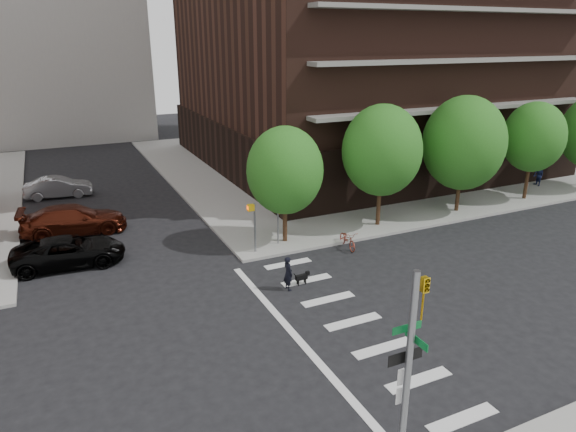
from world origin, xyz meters
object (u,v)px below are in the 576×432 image
object	(u,v)px
parked_car_black	(69,251)
pedestrian_far	(538,175)
traffic_signal	(405,411)
parked_car_silver	(58,187)
dog_walker	(288,273)
parked_car_maroon	(74,220)
scooter	(348,239)

from	to	relation	value
parked_car_black	pedestrian_far	bearing A→B (deg)	-86.19
traffic_signal	parked_car_silver	bearing A→B (deg)	101.55
dog_walker	parked_car_silver	bearing A→B (deg)	20.24
parked_car_silver	pedestrian_far	world-z (taller)	pedestrian_far
parked_car_maroon	parked_car_silver	size ratio (longest dim) A/B	1.29
pedestrian_far	dog_walker	bearing A→B (deg)	-60.69
parked_car_maroon	scooter	size ratio (longest dim) A/B	3.10
traffic_signal	parked_car_silver	world-z (taller)	traffic_signal
parked_car_silver	dog_walker	bearing A→B (deg)	-150.46
dog_walker	pedestrian_far	world-z (taller)	pedestrian_far
parked_car_black	parked_car_silver	size ratio (longest dim) A/B	1.19
traffic_signal	parked_car_maroon	xyz separation A→B (m)	(-5.70, 22.43, -1.88)
parked_car_maroon	scooter	xyz separation A→B (m)	(12.88, -8.44, -0.34)
parked_car_black	parked_car_maroon	world-z (taller)	parked_car_maroon
traffic_signal	pedestrian_far	size ratio (longest dim) A/B	3.83
parked_car_black	scooter	distance (m)	13.96
parked_car_black	parked_car_silver	xyz separation A→B (m)	(0.03, 12.39, -0.00)
scooter	dog_walker	xyz separation A→B (m)	(-4.86, -2.93, 0.30)
scooter	dog_walker	bearing A→B (deg)	-141.99
parked_car_black	parked_car_maroon	xyz separation A→B (m)	(0.52, 4.53, 0.10)
dog_walker	parked_car_black	bearing A→B (deg)	47.67
parked_car_maroon	parked_car_silver	world-z (taller)	parked_car_maroon
parked_car_black	parked_car_silver	distance (m)	12.39
parked_car_maroon	scooter	bearing A→B (deg)	-118.33
parked_car_black	parked_car_silver	world-z (taller)	parked_car_black
parked_car_maroon	traffic_signal	bearing A→B (deg)	-160.86
parked_car_black	scooter	world-z (taller)	parked_car_black
traffic_signal	parked_car_black	size ratio (longest dim) A/B	1.15
traffic_signal	dog_walker	xyz separation A→B (m)	(2.32, 11.06, -1.92)
traffic_signal	parked_car_black	xyz separation A→B (m)	(-6.22, 17.90, -1.98)
scooter	parked_car_silver	bearing A→B (deg)	136.26
traffic_signal	parked_car_maroon	size ratio (longest dim) A/B	1.06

